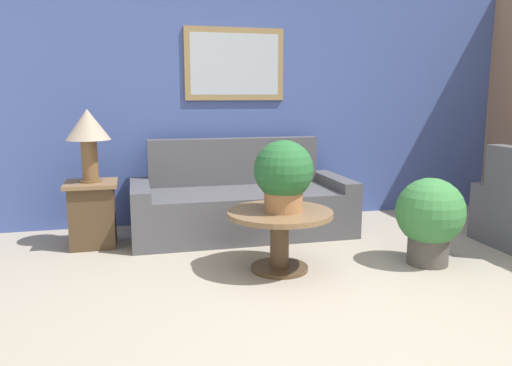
{
  "coord_description": "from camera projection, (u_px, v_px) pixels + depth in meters",
  "views": [
    {
      "loc": [
        -1.33,
        -2.53,
        1.38
      ],
      "look_at": [
        -0.27,
        1.78,
        0.6
      ],
      "focal_mm": 35.0,
      "sensor_mm": 36.0,
      "label": 1
    }
  ],
  "objects": [
    {
      "name": "ground_plane",
      "position": [
        371.0,
        330.0,
        2.97
      ],
      "size": [
        20.0,
        20.0,
        0.0
      ],
      "primitive_type": "plane",
      "color": "gray"
    },
    {
      "name": "coffee_table",
      "position": [
        280.0,
        227.0,
        3.94
      ],
      "size": [
        0.84,
        0.84,
        0.48
      ],
      "color": "#4C3823",
      "rests_on": "ground_plane"
    },
    {
      "name": "potted_plant_floor",
      "position": [
        430.0,
        217.0,
        4.07
      ],
      "size": [
        0.56,
        0.56,
        0.72
      ],
      "color": "#4C4742",
      "rests_on": "ground_plane"
    },
    {
      "name": "couch_main",
      "position": [
        241.0,
        204.0,
        5.04
      ],
      "size": [
        2.16,
        0.94,
        0.93
      ],
      "color": "#4C4C51",
      "rests_on": "ground_plane"
    },
    {
      "name": "table_lamp",
      "position": [
        88.0,
        131.0,
        4.46
      ],
      "size": [
        0.4,
        0.4,
        0.66
      ],
      "color": "brown",
      "rests_on": "side_table"
    },
    {
      "name": "potted_plant_on_table",
      "position": [
        284.0,
        174.0,
        3.85
      ],
      "size": [
        0.46,
        0.46,
        0.56
      ],
      "color": "#9E6B42",
      "rests_on": "coffee_table"
    },
    {
      "name": "wall_back",
      "position": [
        255.0,
        102.0,
        5.48
      ],
      "size": [
        7.89,
        0.09,
        2.6
      ],
      "color": "#42569E",
      "rests_on": "ground_plane"
    },
    {
      "name": "side_table",
      "position": [
        93.0,
        213.0,
        4.59
      ],
      "size": [
        0.46,
        0.46,
        0.6
      ],
      "color": "#4C3823",
      "rests_on": "ground_plane"
    }
  ]
}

